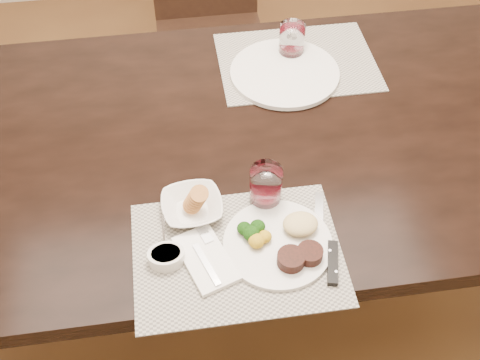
{
  "coord_description": "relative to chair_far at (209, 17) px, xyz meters",
  "views": [
    {
      "loc": [
        -0.18,
        -1.12,
        1.86
      ],
      "look_at": [
        -0.04,
        -0.22,
        0.82
      ],
      "focal_mm": 45.0,
      "sensor_mm": 36.0,
      "label": 1
    }
  ],
  "objects": [
    {
      "name": "ground_plane",
      "position": [
        0.0,
        -0.93,
        -0.5
      ],
      "size": [
        4.5,
        4.5,
        0.0
      ],
      "primitive_type": "plane",
      "color": "#472B16",
      "rests_on": "ground"
    },
    {
      "name": "dining_table",
      "position": [
        0.0,
        -0.93,
        0.16
      ],
      "size": [
        2.0,
        1.0,
        0.75
      ],
      "color": "black",
      "rests_on": "ground"
    },
    {
      "name": "chair_far",
      "position": [
        0.0,
        0.0,
        0.0
      ],
      "size": [
        0.42,
        0.42,
        0.9
      ],
      "color": "black",
      "rests_on": "ground"
    },
    {
      "name": "placemat_near",
      "position": [
        -0.07,
        -1.3,
        0.25
      ],
      "size": [
        0.46,
        0.34,
        0.0
      ],
      "primitive_type": "cube",
      "color": "gray",
      "rests_on": "dining_table"
    },
    {
      "name": "placemat_far",
      "position": [
        0.2,
        -0.65,
        0.25
      ],
      "size": [
        0.46,
        0.34,
        0.0
      ],
      "primitive_type": "cube",
      "color": "gray",
      "rests_on": "dining_table"
    },
    {
      "name": "dinner_plate",
      "position": [
        0.03,
        -1.3,
        0.26
      ],
      "size": [
        0.24,
        0.24,
        0.04
      ],
      "rotation": [
        0.0,
        0.0,
        -0.19
      ],
      "color": "silver",
      "rests_on": "placemat_near"
    },
    {
      "name": "napkin_fork",
      "position": [
        -0.14,
        -1.31,
        0.26
      ],
      "size": [
        0.14,
        0.19,
        0.02
      ],
      "rotation": [
        0.0,
        0.0,
        0.34
      ],
      "color": "white",
      "rests_on": "placemat_near"
    },
    {
      "name": "steak_knife",
      "position": [
        0.13,
        -1.33,
        0.26
      ],
      "size": [
        0.06,
        0.26,
        0.01
      ],
      "rotation": [
        0.0,
        0.0,
        -0.25
      ],
      "color": "silver",
      "rests_on": "placemat_near"
    },
    {
      "name": "cracker_bowl",
      "position": [
        -0.16,
        -1.17,
        0.27
      ],
      "size": [
        0.15,
        0.15,
        0.06
      ],
      "rotation": [
        0.0,
        0.0,
        0.08
      ],
      "color": "silver",
      "rests_on": "placemat_near"
    },
    {
      "name": "sauce_ramekin",
      "position": [
        -0.23,
        -1.3,
        0.27
      ],
      "size": [
        0.08,
        0.12,
        0.06
      ],
      "rotation": [
        0.0,
        0.0,
        -0.07
      ],
      "color": "silver",
      "rests_on": "placemat_near"
    },
    {
      "name": "wine_glass_near",
      "position": [
        0.02,
        -1.16,
        0.3
      ],
      "size": [
        0.08,
        0.08,
        0.1
      ],
      "rotation": [
        0.0,
        0.0,
        -0.07
      ],
      "color": "white",
      "rests_on": "placemat_near"
    },
    {
      "name": "far_plate",
      "position": [
        0.15,
        -0.71,
        0.26
      ],
      "size": [
        0.32,
        0.32,
        0.01
      ],
      "primitive_type": "cylinder",
      "color": "silver",
      "rests_on": "placemat_far"
    },
    {
      "name": "wine_glass_far",
      "position": [
        0.19,
        -0.62,
        0.3
      ],
      "size": [
        0.07,
        0.07,
        0.1
      ],
      "rotation": [
        0.0,
        0.0,
        0.25
      ],
      "color": "white",
      "rests_on": "placemat_far"
    }
  ]
}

